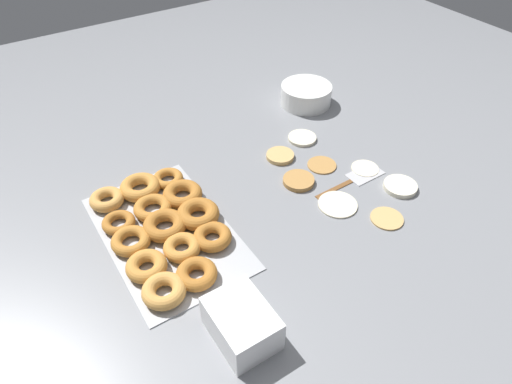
{
  "coord_description": "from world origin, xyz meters",
  "views": [
    {
      "loc": [
        0.74,
        -0.62,
        0.85
      ],
      "look_at": [
        -0.03,
        -0.13,
        0.04
      ],
      "focal_mm": 32.0,
      "sensor_mm": 36.0,
      "label": 1
    }
  ],
  "objects_px": {
    "pancake_6": "(322,164)",
    "spatula": "(358,177)",
    "pancake_0": "(365,168)",
    "pancake_2": "(400,186)",
    "pancake_5": "(338,204)",
    "pancake_4": "(302,138)",
    "pancake_1": "(299,181)",
    "pancake_3": "(280,156)",
    "batter_bowl": "(306,95)",
    "pancake_7": "(387,218)",
    "donut_tray": "(164,226)",
    "container_stack": "(242,323)"
  },
  "relations": [
    {
      "from": "pancake_6",
      "to": "spatula",
      "type": "bearing_deg",
      "value": 27.63
    },
    {
      "from": "spatula",
      "to": "pancake_0",
      "type": "bearing_deg",
      "value": 22.89
    },
    {
      "from": "pancake_2",
      "to": "pancake_5",
      "type": "height_order",
      "value": "pancake_2"
    },
    {
      "from": "pancake_0",
      "to": "pancake_4",
      "type": "xyz_separation_m",
      "value": [
        -0.22,
        -0.06,
        0.0
      ]
    },
    {
      "from": "pancake_1",
      "to": "pancake_3",
      "type": "bearing_deg",
      "value": 169.12
    },
    {
      "from": "pancake_2",
      "to": "batter_bowl",
      "type": "distance_m",
      "value": 0.52
    },
    {
      "from": "pancake_6",
      "to": "pancake_2",
      "type": "bearing_deg",
      "value": 30.86
    },
    {
      "from": "pancake_5",
      "to": "spatula",
      "type": "relative_size",
      "value": 0.45
    },
    {
      "from": "pancake_5",
      "to": "pancake_6",
      "type": "height_order",
      "value": "pancake_5"
    },
    {
      "from": "pancake_2",
      "to": "pancake_7",
      "type": "height_order",
      "value": "pancake_2"
    },
    {
      "from": "pancake_3",
      "to": "donut_tray",
      "type": "bearing_deg",
      "value": -77.62
    },
    {
      "from": "pancake_0",
      "to": "pancake_7",
      "type": "xyz_separation_m",
      "value": [
        0.19,
        -0.1,
        0.0
      ]
    },
    {
      "from": "pancake_7",
      "to": "container_stack",
      "type": "relative_size",
      "value": 0.59
    },
    {
      "from": "pancake_3",
      "to": "spatula",
      "type": "relative_size",
      "value": 0.35
    },
    {
      "from": "donut_tray",
      "to": "batter_bowl",
      "type": "bearing_deg",
      "value": 114.09
    },
    {
      "from": "spatula",
      "to": "container_stack",
      "type": "bearing_deg",
      "value": -156.93
    },
    {
      "from": "pancake_4",
      "to": "pancake_6",
      "type": "bearing_deg",
      "value": -13.28
    },
    {
      "from": "pancake_6",
      "to": "donut_tray",
      "type": "height_order",
      "value": "donut_tray"
    },
    {
      "from": "batter_bowl",
      "to": "pancake_4",
      "type": "bearing_deg",
      "value": -40.15
    },
    {
      "from": "pancake_4",
      "to": "batter_bowl",
      "type": "relative_size",
      "value": 0.51
    },
    {
      "from": "pancake_7",
      "to": "spatula",
      "type": "bearing_deg",
      "value": 162.16
    },
    {
      "from": "pancake_0",
      "to": "pancake_6",
      "type": "relative_size",
      "value": 0.93
    },
    {
      "from": "pancake_0",
      "to": "pancake_7",
      "type": "relative_size",
      "value": 0.94
    },
    {
      "from": "spatula",
      "to": "pancake_3",
      "type": "bearing_deg",
      "value": 122.39
    },
    {
      "from": "pancake_2",
      "to": "pancake_6",
      "type": "xyz_separation_m",
      "value": [
        -0.2,
        -0.12,
        -0.0
      ]
    },
    {
      "from": "pancake_4",
      "to": "pancake_7",
      "type": "distance_m",
      "value": 0.41
    },
    {
      "from": "container_stack",
      "to": "pancake_7",
      "type": "bearing_deg",
      "value": 99.35
    },
    {
      "from": "donut_tray",
      "to": "pancake_5",
      "type": "bearing_deg",
      "value": 68.98
    },
    {
      "from": "pancake_4",
      "to": "pancake_5",
      "type": "bearing_deg",
      "value": -19.64
    },
    {
      "from": "pancake_1",
      "to": "container_stack",
      "type": "distance_m",
      "value": 0.51
    },
    {
      "from": "pancake_1",
      "to": "pancake_7",
      "type": "xyz_separation_m",
      "value": [
        0.24,
        0.11,
        -0.0
      ]
    },
    {
      "from": "pancake_1",
      "to": "spatula",
      "type": "relative_size",
      "value": 0.38
    },
    {
      "from": "pancake_5",
      "to": "donut_tray",
      "type": "height_order",
      "value": "donut_tray"
    },
    {
      "from": "pancake_0",
      "to": "pancake_7",
      "type": "distance_m",
      "value": 0.21
    },
    {
      "from": "pancake_3",
      "to": "batter_bowl",
      "type": "relative_size",
      "value": 0.48
    },
    {
      "from": "pancake_7",
      "to": "pancake_2",
      "type": "bearing_deg",
      "value": 119.94
    },
    {
      "from": "pancake_6",
      "to": "container_stack",
      "type": "height_order",
      "value": "container_stack"
    },
    {
      "from": "pancake_1",
      "to": "pancake_3",
      "type": "relative_size",
      "value": 1.06
    },
    {
      "from": "donut_tray",
      "to": "pancake_6",
      "type": "bearing_deg",
      "value": 89.14
    },
    {
      "from": "pancake_6",
      "to": "container_stack",
      "type": "xyz_separation_m",
      "value": [
        0.35,
        -0.5,
        0.04
      ]
    },
    {
      "from": "pancake_6",
      "to": "spatula",
      "type": "relative_size",
      "value": 0.36
    },
    {
      "from": "pancake_1",
      "to": "pancake_4",
      "type": "relative_size",
      "value": 0.99
    },
    {
      "from": "batter_bowl",
      "to": "spatula",
      "type": "relative_size",
      "value": 0.75
    },
    {
      "from": "pancake_5",
      "to": "pancake_7",
      "type": "height_order",
      "value": "same"
    },
    {
      "from": "pancake_3",
      "to": "donut_tray",
      "type": "height_order",
      "value": "donut_tray"
    },
    {
      "from": "pancake_0",
      "to": "pancake_2",
      "type": "relative_size",
      "value": 0.86
    },
    {
      "from": "pancake_1",
      "to": "pancake_4",
      "type": "height_order",
      "value": "pancake_1"
    },
    {
      "from": "donut_tray",
      "to": "pancake_3",
      "type": "bearing_deg",
      "value": 102.38
    },
    {
      "from": "pancake_3",
      "to": "container_stack",
      "type": "relative_size",
      "value": 0.58
    },
    {
      "from": "pancake_1",
      "to": "donut_tray",
      "type": "relative_size",
      "value": 0.19
    }
  ]
}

